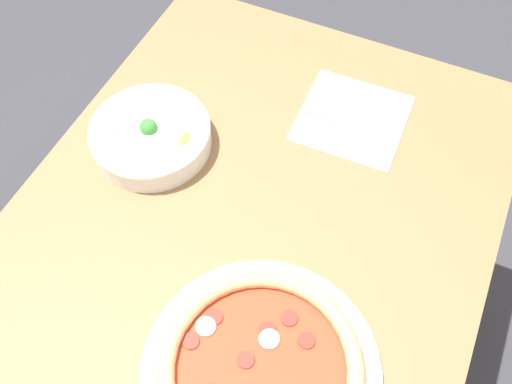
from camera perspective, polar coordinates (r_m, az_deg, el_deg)
ground_plane at (r=1.64m, az=-0.95°, el=-16.82°), size 8.00×8.00×0.00m
dining_table at (r=1.06m, az=-1.41°, el=-7.53°), size 1.10×0.80×0.72m
pizza at (r=0.86m, az=0.48°, el=-17.21°), size 0.35×0.35×0.04m
bowl at (r=1.07m, az=-10.49°, el=5.65°), size 0.22×0.22×0.07m
napkin at (r=1.12m, az=9.59°, el=7.28°), size 0.20×0.20×0.00m
fork at (r=1.10m, az=9.21°, el=6.32°), size 0.02×0.18×0.00m
knife at (r=1.14m, az=10.43°, el=8.10°), size 0.02×0.19×0.01m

